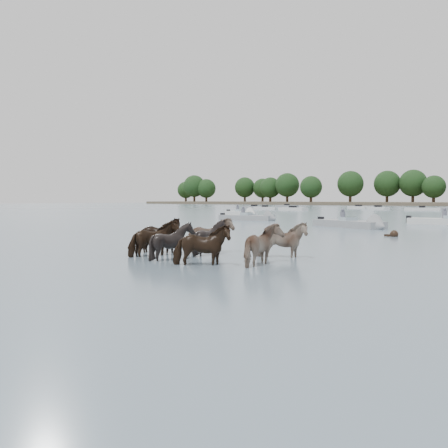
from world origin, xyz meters
The scene contains 8 objects.
ground centered at (0.00, 0.00, 0.00)m, with size 400.00×400.00×0.00m, color slate.
shoreline centered at (-70.00, 150.00, 0.50)m, with size 160.00×30.00×1.00m, color #4C4233.
pony_herd centered at (1.83, 1.11, 0.51)m, with size 6.78×4.72×1.56m.
swimming_pony centered at (3.70, 14.20, 0.10)m, with size 0.72×0.44×0.44m.
motorboat_a centered at (-13.16, 25.38, 0.23)m, with size 5.87×2.53×1.92m.
motorboat_b centered at (-0.96, 20.33, 0.22)m, with size 6.36×3.84×1.92m.
motorboat_f centered at (-22.65, 36.78, 0.23)m, with size 5.09×2.34×1.92m.
treeline centered at (-73.78, 150.58, 6.94)m, with size 149.57×23.87×12.52m.
Camera 1 is at (12.28, -10.86, 1.97)m, focal length 37.88 mm.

